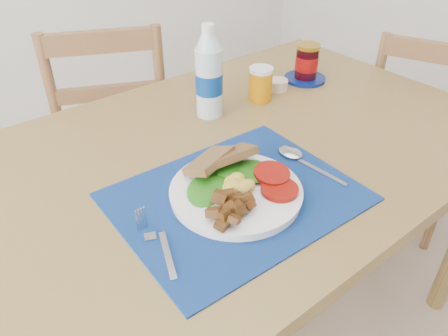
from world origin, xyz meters
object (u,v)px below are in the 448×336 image
(chair_end, at_px, (419,117))
(chair_far, at_px, (113,114))
(water_bottle, at_px, (209,77))
(juice_glass, at_px, (260,85))
(breakfast_plate, at_px, (235,191))
(jam_on_saucer, at_px, (306,65))

(chair_end, bearing_deg, chair_far, 30.78)
(water_bottle, height_order, juice_glass, water_bottle)
(breakfast_plate, height_order, juice_glass, juice_glass)
(chair_end, relative_size, jam_on_saucer, 7.92)
(chair_end, relative_size, breakfast_plate, 3.79)
(juice_glass, bearing_deg, chair_far, 114.77)
(chair_far, height_order, breakfast_plate, chair_far)
(juice_glass, relative_size, jam_on_saucer, 0.72)
(chair_far, height_order, water_bottle, chair_far)
(water_bottle, bearing_deg, chair_far, 98.12)
(breakfast_plate, height_order, water_bottle, water_bottle)
(water_bottle, bearing_deg, jam_on_saucer, -1.02)
(breakfast_plate, bearing_deg, jam_on_saucer, 21.09)
(juice_glass, distance_m, jam_on_saucer, 0.21)
(breakfast_plate, distance_m, jam_on_saucer, 0.66)
(water_bottle, relative_size, juice_glass, 2.68)
(chair_far, bearing_deg, breakfast_plate, 107.21)
(chair_far, relative_size, water_bottle, 4.39)
(juice_glass, bearing_deg, jam_on_saucer, 3.82)
(chair_far, distance_m, juice_glass, 0.63)
(juice_glass, bearing_deg, breakfast_plate, -138.74)
(breakfast_plate, bearing_deg, water_bottle, 51.93)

